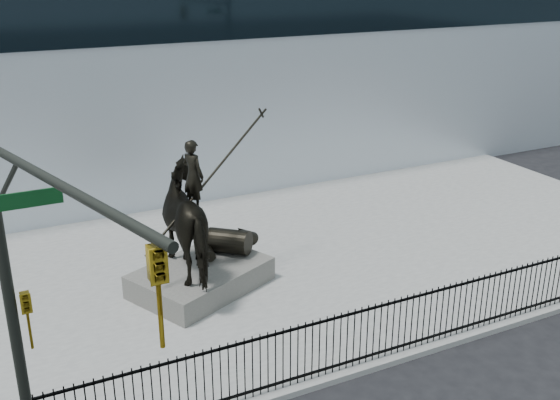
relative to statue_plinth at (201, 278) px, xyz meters
name	(u,v)px	position (x,y,z in m)	size (l,w,h in m)	color
plaza	(252,269)	(1.84, 0.62, -0.41)	(30.00, 12.00, 0.15)	gray
building	(132,64)	(1.84, 13.62, 4.01)	(44.00, 14.00, 9.00)	silver
picket_fence	(355,338)	(1.84, -5.13, 0.42)	(22.10, 0.10, 1.50)	black
statue_plinth	(201,278)	(0.00, 0.00, 0.00)	(3.60, 2.47, 0.67)	#575450
equestrian_statue	(200,220)	(0.06, 0.03, 1.75)	(4.23, 3.60, 3.91)	black
traffic_signal_left	(35,328)	(-4.91, -7.01, 3.54)	(1.52, 4.84, 7.00)	black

